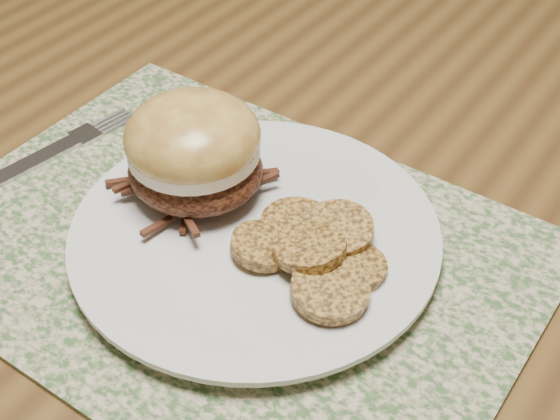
% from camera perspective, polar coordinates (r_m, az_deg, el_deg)
% --- Properties ---
extents(dining_table, '(1.50, 0.90, 0.75)m').
position_cam_1_polar(dining_table, '(0.77, -5.14, 1.75)').
color(dining_table, brown).
rests_on(dining_table, ground).
extents(placemat, '(0.45, 0.33, 0.00)m').
position_cam_1_polar(placemat, '(0.59, -3.93, -2.88)').
color(placemat, '#3A5A2E').
rests_on(placemat, dining_table).
extents(dinner_plate, '(0.26, 0.26, 0.02)m').
position_cam_1_polar(dinner_plate, '(0.58, -1.83, -1.93)').
color(dinner_plate, silver).
rests_on(dinner_plate, placemat).
extents(pork_sandwich, '(0.11, 0.11, 0.08)m').
position_cam_1_polar(pork_sandwich, '(0.59, -6.32, 4.36)').
color(pork_sandwich, black).
rests_on(pork_sandwich, dinner_plate).
extents(roasted_potatoes, '(0.12, 0.12, 0.03)m').
position_cam_1_polar(roasted_potatoes, '(0.55, 2.63, -2.91)').
color(roasted_potatoes, '#A47630').
rests_on(roasted_potatoes, dinner_plate).
extents(fork, '(0.05, 0.20, 0.00)m').
position_cam_1_polar(fork, '(0.69, -17.44, 3.44)').
color(fork, '#B7B7BE').
rests_on(fork, placemat).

